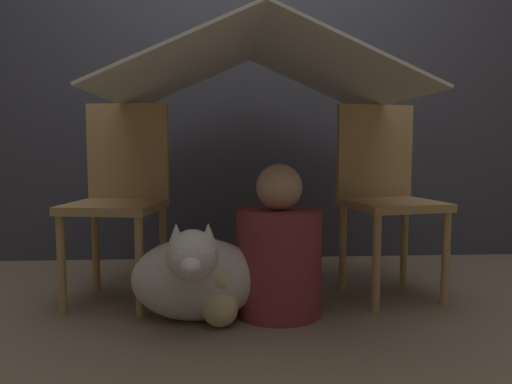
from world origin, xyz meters
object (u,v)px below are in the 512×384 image
(chair_left, at_px, (120,191))
(person_front, at_px, (279,254))
(chair_right, at_px, (385,190))
(dog, at_px, (196,276))

(chair_left, bearing_deg, person_front, -11.31)
(chair_right, relative_size, dog, 1.74)
(chair_right, xyz_separation_m, person_front, (-0.53, -0.27, -0.24))
(chair_left, distance_m, chair_right, 1.23)
(person_front, bearing_deg, dog, -165.43)
(chair_right, distance_m, person_front, 0.64)
(chair_left, relative_size, person_front, 1.43)
(person_front, distance_m, dog, 0.36)
(chair_left, bearing_deg, dog, -35.15)
(chair_left, xyz_separation_m, dog, (0.36, -0.36, -0.30))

